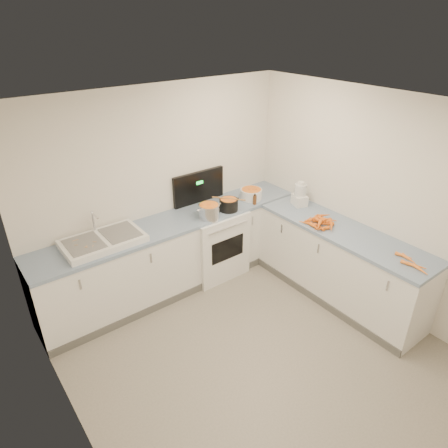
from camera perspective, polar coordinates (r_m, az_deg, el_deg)
floor at (r=4.35m, az=5.99°, el=-19.10°), size 3.50×4.00×0.00m
ceiling at (r=3.05m, az=8.37°, el=14.91°), size 3.50×4.00×0.00m
wall_back at (r=4.98m, az=-9.09°, el=4.91°), size 3.50×0.00×2.50m
wall_left at (r=2.86m, az=-20.58°, el=-16.63°), size 0.00×4.00×2.50m
wall_right at (r=4.80m, az=22.30°, el=2.14°), size 0.00×4.00×2.50m
counter_back at (r=5.11m, az=-6.79°, el=-4.19°), size 3.50×0.62×0.94m
counter_right at (r=5.07m, az=16.08°, el=-5.46°), size 0.62×2.20×0.94m
stove at (r=5.35m, az=-1.68°, el=-2.34°), size 0.76×0.65×1.36m
sink at (r=4.54m, az=-16.90°, el=-2.29°), size 0.86×0.52×0.31m
steel_pot at (r=4.88m, az=-2.15°, el=1.74°), size 0.30×0.30×0.19m
black_pot at (r=5.07m, az=0.67°, el=2.67°), size 0.27×0.27×0.17m
wooden_spoon at (r=5.03m, az=0.68°, el=3.65°), size 0.29×0.34×0.02m
mixing_bowl at (r=5.41m, az=3.91°, el=4.30°), size 0.31×0.31×0.14m
extract_bottle at (r=5.25m, az=4.42°, el=3.46°), size 0.05×0.05×0.12m
spice_jar at (r=5.34m, az=4.11°, el=3.69°), size 0.05×0.05×0.09m
food_processor at (r=5.27m, az=10.79°, el=4.06°), size 0.21×0.23×0.32m
carrot_pile at (r=4.86m, az=13.62°, el=0.26°), size 0.44×0.43×0.09m
peeled_carrots at (r=4.43m, az=25.24°, el=-5.04°), size 0.19×0.42×0.04m
peelings at (r=4.45m, az=-19.26°, el=-2.74°), size 0.22×0.26×0.01m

